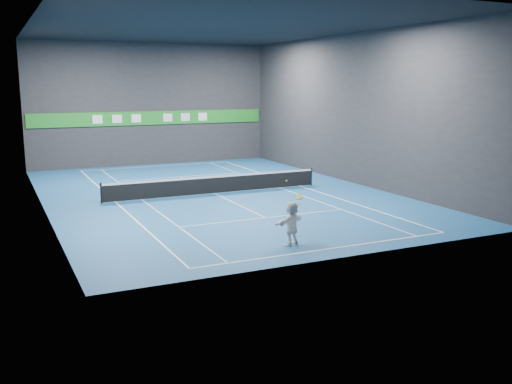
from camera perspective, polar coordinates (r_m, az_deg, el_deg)
name	(u,v)px	position (r m, az deg, el deg)	size (l,w,h in m)	color
ground	(215,194)	(31.82, -4.13, -0.16)	(26.00, 26.00, 0.00)	navy
ceiling	(213,26)	(31.38, -4.36, 16.19)	(26.00, 26.00, 0.00)	black
wall_back	(151,104)	(43.65, -10.43, 8.61)	(18.00, 0.10, 9.00)	#272729
wall_front	(351,129)	(19.71, 9.50, 6.19)	(18.00, 0.10, 9.00)	#272729
wall_left	(37,116)	(29.29, -21.04, 7.09)	(0.10, 26.00, 9.00)	#272729
wall_right	(352,109)	(35.50, 9.59, 8.17)	(0.10, 26.00, 9.00)	#272729
baseline_near	(330,249)	(21.44, 7.44, -5.63)	(10.98, 0.08, 0.01)	white
baseline_far	(157,166)	(42.98, -9.85, 2.57)	(10.98, 0.08, 0.01)	white
sideline_doubles_left	(116,202)	(30.33, -13.85, -0.99)	(0.08, 23.78, 0.01)	white
sideline_doubles_right	(301,186)	(34.13, 4.50, 0.59)	(0.08, 23.78, 0.01)	white
sideline_singles_left	(142,200)	(30.61, -11.33, -0.78)	(0.06, 23.78, 0.01)	white
sideline_singles_right	(280,188)	(33.48, 2.45, 0.41)	(0.06, 23.78, 0.01)	white
service_line_near	(265,218)	(26.07, 0.94, -2.58)	(8.23, 0.06, 0.01)	white
service_line_far	(180,177)	(37.77, -7.63, 1.51)	(8.23, 0.06, 0.01)	white
center_service_line	(215,194)	(31.81, -4.13, -0.16)	(0.06, 12.80, 0.01)	white
player	(291,223)	(21.59, 3.57, -3.14)	(1.56, 0.50, 1.68)	white
tennis_ball	(287,181)	(21.36, 3.07, 1.12)	(0.07, 0.07, 0.07)	#BEEA27
tennis_net	(215,184)	(31.72, -4.14, 0.79)	(12.50, 0.10, 1.07)	black
sponsor_banner	(152,118)	(43.64, -10.37, 7.29)	(17.64, 0.11, 1.00)	#1C8323
tennis_racket	(299,199)	(21.58, 4.27, -0.65)	(0.43, 0.37, 0.63)	red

